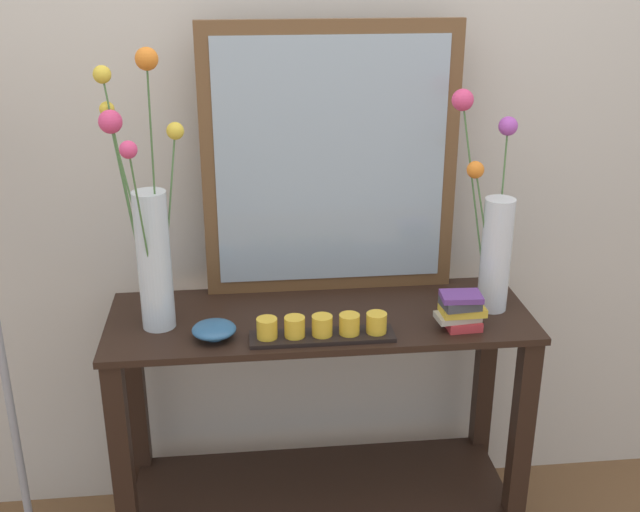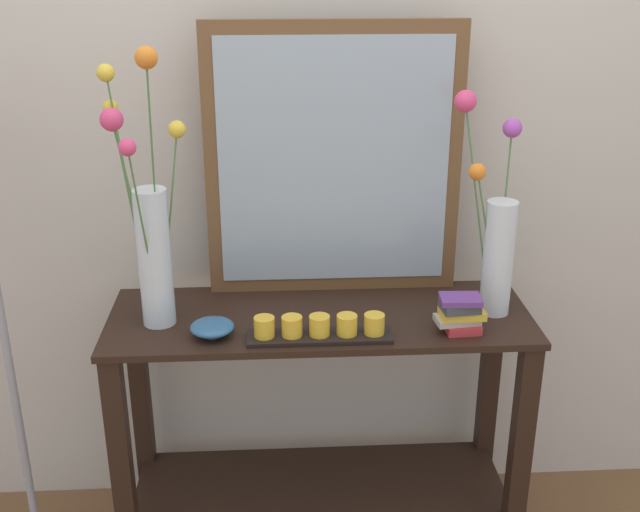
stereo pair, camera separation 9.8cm
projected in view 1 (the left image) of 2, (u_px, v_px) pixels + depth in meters
name	position (u px, v px, depth m)	size (l,w,h in m)	color
wall_back	(308.00, 105.00, 2.36)	(6.40, 0.08, 2.70)	beige
console_table	(320.00, 410.00, 2.37)	(1.21, 0.43, 0.81)	black
mirror_leaning	(331.00, 162.00, 2.27)	(0.75, 0.03, 0.80)	brown
tall_vase_left	(149.00, 233.00, 2.08)	(0.23, 0.27, 0.76)	silver
vase_right	(493.00, 234.00, 2.21)	(0.20, 0.16, 0.63)	silver
candle_tray	(322.00, 329.00, 2.10)	(0.39, 0.09, 0.07)	black
decorative_bowl	(214.00, 330.00, 2.11)	(0.12, 0.12, 0.04)	#2D5B84
book_stack	(461.00, 310.00, 2.15)	(0.14, 0.09, 0.11)	#C63338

